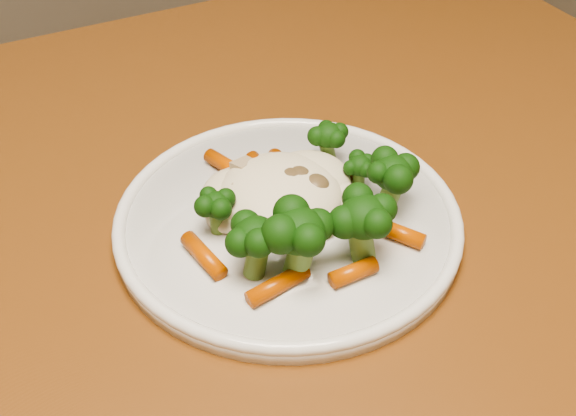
{
  "coord_description": "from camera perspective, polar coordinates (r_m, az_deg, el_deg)",
  "views": [
    {
      "loc": [
        -0.24,
        -0.74,
        1.12
      ],
      "look_at": [
        -0.07,
        -0.37,
        0.77
      ],
      "focal_mm": 45.0,
      "sensor_mm": 36.0,
      "label": 1
    }
  ],
  "objects": [
    {
      "name": "meal",
      "position": [
        0.52,
        1.07,
        0.45
      ],
      "size": [
        0.18,
        0.18,
        0.05
      ],
      "color": "#F5E8C4",
      "rests_on": "plate"
    },
    {
      "name": "dining_table",
      "position": [
        0.62,
        -10.47,
        -10.42
      ],
      "size": [
        1.17,
        0.8,
        0.75
      ],
      "rotation": [
        0.0,
        0.0,
        0.04
      ],
      "color": "brown",
      "rests_on": "ground"
    },
    {
      "name": "plate",
      "position": [
        0.55,
        -0.0,
        -1.13
      ],
      "size": [
        0.26,
        0.26,
        0.01
      ],
      "primitive_type": "cylinder",
      "color": "white",
      "rests_on": "dining_table"
    }
  ]
}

